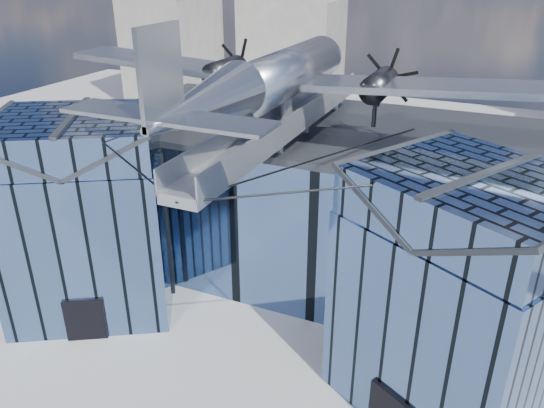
% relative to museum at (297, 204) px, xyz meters
% --- Properties ---
extents(ground_plane, '(120.00, 120.00, 0.00)m').
position_rel_museum_xyz_m(ground_plane, '(-0.00, -5.82, -5.54)').
color(ground_plane, gray).
extents(museum, '(32.88, 24.50, 17.60)m').
position_rel_museum_xyz_m(museum, '(0.00, 0.00, 0.00)').
color(museum, '#496695').
rests_on(museum, ground).
extents(bg_towers, '(77.00, 24.50, 26.00)m').
position_rel_museum_xyz_m(bg_towers, '(1.45, 44.67, 4.47)').
color(bg_towers, gray).
rests_on(bg_towers, ground).
extents(tree_side_w, '(4.36, 4.36, 5.39)m').
position_rel_museum_xyz_m(tree_side_w, '(-22.33, 1.34, -1.89)').
color(tree_side_w, '#352315').
rests_on(tree_side_w, ground).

